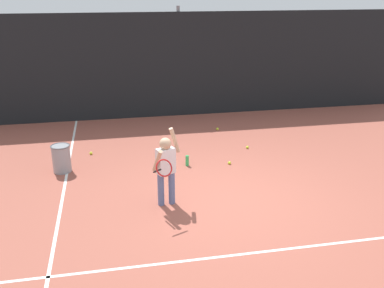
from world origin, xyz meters
TOP-DOWN VIEW (x-y plane):
  - ground_plane at (0.00, 0.00)m, footprint 20.00×20.00m
  - court_line_baseline at (0.00, -1.64)m, footprint 9.00×0.05m
  - court_line_sideline at (-2.90, 1.00)m, footprint 0.05×9.00m
  - back_fence_windscreen at (0.00, 5.34)m, footprint 13.69×0.08m
  - fence_post_1 at (0.00, 5.40)m, footprint 0.09×0.09m
  - tennis_player at (-1.12, 0.02)m, footprint 0.53×0.77m
  - ball_hopper at (-2.99, 1.81)m, footprint 0.38×0.38m
  - water_bottle at (-0.46, 1.62)m, footprint 0.07×0.07m
  - tennis_ball_0 at (0.42, 1.52)m, footprint 0.07×0.07m
  - tennis_ball_1 at (1.08, 2.33)m, footprint 0.07×0.07m
  - tennis_ball_2 at (-2.45, 2.65)m, footprint 0.07×0.07m
  - tennis_ball_3 at (0.73, 3.77)m, footprint 0.07×0.07m

SIDE VIEW (x-z plane):
  - ground_plane at x=0.00m, z-range 0.00..0.00m
  - court_line_baseline at x=0.00m, z-range 0.00..0.00m
  - court_line_sideline at x=-2.90m, z-range 0.00..0.00m
  - tennis_ball_0 at x=0.42m, z-range 0.00..0.07m
  - tennis_ball_1 at x=1.08m, z-range 0.00..0.07m
  - tennis_ball_2 at x=-2.45m, z-range 0.00..0.07m
  - tennis_ball_3 at x=0.73m, z-range 0.00..0.07m
  - water_bottle at x=-0.46m, z-range 0.00..0.22m
  - ball_hopper at x=-2.99m, z-range 0.01..0.57m
  - tennis_player at x=-1.12m, z-range 0.05..1.40m
  - back_fence_windscreen at x=0.00m, z-range 0.00..2.87m
  - fence_post_1 at x=0.00m, z-range 0.00..3.02m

